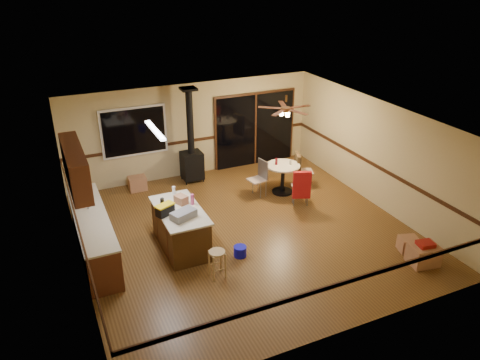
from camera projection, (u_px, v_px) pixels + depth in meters
floor at (245, 231)px, 10.52m from camera, size 7.00×7.00×0.00m
ceiling at (246, 121)px, 9.41m from camera, size 7.00×7.00×0.00m
wall_back at (192, 130)px, 12.85m from camera, size 7.00×0.00×7.00m
wall_front at (343, 268)px, 7.08m from camera, size 7.00×0.00×7.00m
wall_left at (75, 212)px, 8.66m from camera, size 0.00×7.00×7.00m
wall_right at (377, 154)px, 11.26m from camera, size 0.00×7.00×7.00m
chair_rail at (246, 192)px, 10.09m from camera, size 7.00×7.00×0.08m
window at (134, 132)px, 12.13m from camera, size 1.72×0.10×1.32m
sliding_door at (255, 130)px, 13.62m from camera, size 2.52×0.10×2.10m
lower_cabinets at (94, 235)px, 9.56m from camera, size 0.60×3.00×0.86m
countertop at (91, 216)px, 9.36m from camera, size 0.64×3.04×0.04m
upper_cabinets at (75, 167)px, 9.05m from camera, size 0.35×2.00×0.80m
kitchen_island at (181, 228)px, 9.77m from camera, size 0.88×1.68×0.90m
wood_stove at (192, 156)px, 12.65m from camera, size 0.55×0.50×2.52m
ceiling_fan at (286, 111)px, 11.35m from camera, size 0.24×0.24×0.55m
fluorescent_strip at (155, 130)px, 9.00m from camera, size 0.10×1.20×0.04m
toolbox_grey at (184, 215)px, 9.23m from camera, size 0.57×0.44×0.16m
toolbox_black at (165, 210)px, 9.34m from camera, size 0.41×0.32×0.20m
toolbox_yellow_lid at (165, 205)px, 9.29m from camera, size 0.44×0.34×0.03m
box_on_island at (181, 199)px, 9.78m from camera, size 0.28×0.32×0.18m
bottle_dark at (162, 204)px, 9.48m from camera, size 0.11×0.11×0.28m
bottle_pink at (192, 199)px, 9.73m from camera, size 0.08×0.08×0.23m
bottle_white at (174, 191)px, 10.13m from camera, size 0.08×0.08×0.20m
bar_stool at (217, 264)px, 8.91m from camera, size 0.35×0.35×0.57m
blue_bucket at (240, 251)px, 9.60m from camera, size 0.30×0.30×0.22m
dining_table at (283, 174)px, 12.07m from camera, size 0.87×0.87×0.78m
glass_red at (276, 161)px, 11.95m from camera, size 0.07×0.07×0.17m
glass_cream at (290, 162)px, 11.96m from camera, size 0.07×0.07×0.13m
chair_left at (260, 174)px, 11.92m from camera, size 0.47×0.46×0.51m
chair_near at (302, 185)px, 11.34m from camera, size 0.56×0.58×0.70m
chair_right at (298, 166)px, 12.33m from camera, size 0.58×0.55×0.70m
box_under_window at (138, 183)px, 12.36m from camera, size 0.46×0.37×0.36m
box_corner_a at (423, 255)px, 9.32m from camera, size 0.62×0.55×0.42m
box_corner_b at (408, 244)px, 9.77m from camera, size 0.46×0.42×0.31m
box_small_red at (426, 244)px, 9.21m from camera, size 0.35×0.31×0.08m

